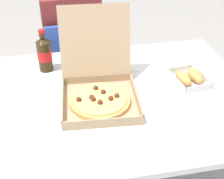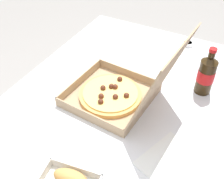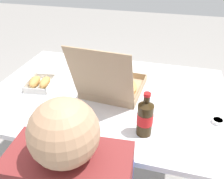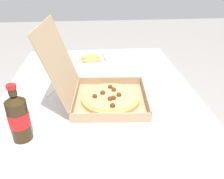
{
  "view_description": "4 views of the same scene",
  "coord_description": "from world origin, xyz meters",
  "px_view_note": "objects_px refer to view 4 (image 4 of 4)",
  "views": [
    {
      "loc": [
        -0.19,
        -1.15,
        1.56
      ],
      "look_at": [
        0.03,
        -0.02,
        0.77
      ],
      "focal_mm": 49.85,
      "sensor_mm": 36.0,
      "label": 1
    },
    {
      "loc": [
        0.76,
        0.38,
        1.54
      ],
      "look_at": [
        -0.04,
        -0.04,
        0.76
      ],
      "focal_mm": 44.48,
      "sensor_mm": 36.0,
      "label": 2
    },
    {
      "loc": [
        -0.32,
        1.11,
        1.47
      ],
      "look_at": [
        -0.03,
        -0.01,
        0.74
      ],
      "focal_mm": 36.77,
      "sensor_mm": 36.0,
      "label": 3
    },
    {
      "loc": [
        -0.94,
        0.03,
        1.29
      ],
      "look_at": [
        -0.01,
        -0.06,
        0.77
      ],
      "focal_mm": 36.75,
      "sensor_mm": 36.0,
      "label": 4
    }
  ],
  "objects_px": {
    "pizza_box_open": "(101,92)",
    "cola_bottle": "(19,117)",
    "bread_side_box": "(91,61)",
    "paper_menu": "(46,85)"
  },
  "relations": [
    {
      "from": "pizza_box_open",
      "to": "cola_bottle",
      "type": "xyz_separation_m",
      "value": [
        -0.23,
        0.3,
        0.04
      ]
    },
    {
      "from": "pizza_box_open",
      "to": "cola_bottle",
      "type": "distance_m",
      "value": 0.38
    },
    {
      "from": "bread_side_box",
      "to": "cola_bottle",
      "type": "height_order",
      "value": "cola_bottle"
    },
    {
      "from": "cola_bottle",
      "to": "paper_menu",
      "type": "xyz_separation_m",
      "value": [
        0.42,
        -0.01,
        -0.09
      ]
    },
    {
      "from": "paper_menu",
      "to": "cola_bottle",
      "type": "bearing_deg",
      "value": -161.23
    },
    {
      "from": "bread_side_box",
      "to": "cola_bottle",
      "type": "distance_m",
      "value": 0.74
    },
    {
      "from": "cola_bottle",
      "to": "bread_side_box",
      "type": "bearing_deg",
      "value": -20.52
    },
    {
      "from": "paper_menu",
      "to": "bread_side_box",
      "type": "bearing_deg",
      "value": -22.37
    },
    {
      "from": "pizza_box_open",
      "to": "bread_side_box",
      "type": "xyz_separation_m",
      "value": [
        0.45,
        0.04,
        -0.03
      ]
    },
    {
      "from": "bread_side_box",
      "to": "paper_menu",
      "type": "bearing_deg",
      "value": 137.26
    }
  ]
}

